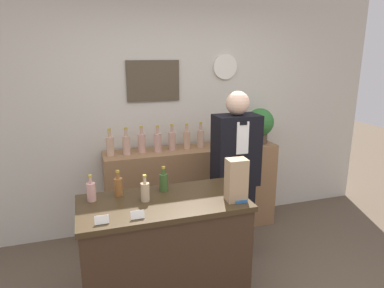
% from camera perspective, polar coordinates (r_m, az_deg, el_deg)
% --- Properties ---
extents(back_wall, '(5.20, 0.09, 2.70)m').
position_cam_1_polar(back_wall, '(3.90, -3.69, 5.35)').
color(back_wall, beige).
rests_on(back_wall, ground_plane).
extents(back_shelf, '(1.94, 0.40, 0.98)m').
position_cam_1_polar(back_shelf, '(3.95, 0.10, -7.57)').
color(back_shelf, '#8E6642').
rests_on(back_shelf, ground_plane).
extents(display_counter, '(1.24, 0.62, 0.94)m').
position_cam_1_polar(display_counter, '(2.79, -4.63, -18.26)').
color(display_counter, '#382619').
rests_on(display_counter, ground_plane).
extents(shopkeeper, '(0.42, 0.27, 1.67)m').
position_cam_1_polar(shopkeeper, '(3.33, 7.18, -5.68)').
color(shopkeeper, black).
rests_on(shopkeeper, ground_plane).
extents(potted_plant, '(0.32, 0.32, 0.41)m').
position_cam_1_polar(potted_plant, '(4.04, 11.23, 3.31)').
color(potted_plant, '#4C3D2D').
rests_on(potted_plant, back_shelf).
extents(paper_bag, '(0.15, 0.12, 0.32)m').
position_cam_1_polar(paper_bag, '(2.53, 7.39, -5.97)').
color(paper_bag, tan).
rests_on(paper_bag, display_counter).
extents(tape_dispenser, '(0.09, 0.06, 0.07)m').
position_cam_1_polar(tape_dispenser, '(2.56, 8.11, -9.03)').
color(tape_dispenser, '#2D66A8').
rests_on(tape_dispenser, display_counter).
extents(price_card_left, '(0.09, 0.02, 0.06)m').
position_cam_1_polar(price_card_left, '(2.30, -14.81, -12.11)').
color(price_card_left, white).
rests_on(price_card_left, display_counter).
extents(price_card_right, '(0.09, 0.02, 0.06)m').
position_cam_1_polar(price_card_right, '(2.32, -9.05, -11.56)').
color(price_card_right, white).
rests_on(price_card_right, display_counter).
extents(counter_bottle_0, '(0.07, 0.07, 0.20)m').
position_cam_1_polar(counter_bottle_0, '(2.63, -16.45, -7.56)').
color(counter_bottle_0, tan).
rests_on(counter_bottle_0, display_counter).
extents(counter_bottle_1, '(0.07, 0.07, 0.20)m').
position_cam_1_polar(counter_bottle_1, '(2.68, -12.17, -6.88)').
color(counter_bottle_1, brown).
rests_on(counter_bottle_1, display_counter).
extents(counter_bottle_2, '(0.07, 0.07, 0.20)m').
position_cam_1_polar(counter_bottle_2, '(2.55, -7.82, -7.78)').
color(counter_bottle_2, tan).
rests_on(counter_bottle_2, display_counter).
extents(counter_bottle_3, '(0.07, 0.07, 0.20)m').
position_cam_1_polar(counter_bottle_3, '(2.71, -4.73, -6.30)').
color(counter_bottle_3, '#375626').
rests_on(counter_bottle_3, display_counter).
extents(shelf_bottle_0, '(0.08, 0.08, 0.29)m').
position_cam_1_polar(shelf_bottle_0, '(3.58, -13.49, -0.27)').
color(shelf_bottle_0, tan).
rests_on(shelf_bottle_0, back_shelf).
extents(shelf_bottle_1, '(0.08, 0.08, 0.29)m').
position_cam_1_polar(shelf_bottle_1, '(3.59, -10.88, -0.05)').
color(shelf_bottle_1, tan).
rests_on(shelf_bottle_1, back_shelf).
extents(shelf_bottle_2, '(0.08, 0.08, 0.29)m').
position_cam_1_polar(shelf_bottle_2, '(3.65, -8.38, 0.27)').
color(shelf_bottle_2, tan).
rests_on(shelf_bottle_2, back_shelf).
extents(shelf_bottle_3, '(0.08, 0.08, 0.29)m').
position_cam_1_polar(shelf_bottle_3, '(3.64, -5.74, 0.35)').
color(shelf_bottle_3, tan).
rests_on(shelf_bottle_3, back_shelf).
extents(shelf_bottle_4, '(0.08, 0.08, 0.29)m').
position_cam_1_polar(shelf_bottle_4, '(3.71, -3.34, 0.65)').
color(shelf_bottle_4, tan).
rests_on(shelf_bottle_4, back_shelf).
extents(shelf_bottle_5, '(0.08, 0.08, 0.29)m').
position_cam_1_polar(shelf_bottle_5, '(3.74, -0.88, 0.82)').
color(shelf_bottle_5, tan).
rests_on(shelf_bottle_5, back_shelf).
extents(shelf_bottle_6, '(0.08, 0.08, 0.29)m').
position_cam_1_polar(shelf_bottle_6, '(3.80, 1.45, 1.04)').
color(shelf_bottle_6, tan).
rests_on(shelf_bottle_6, back_shelf).
extents(shelf_bottle_7, '(0.08, 0.08, 0.29)m').
position_cam_1_polar(shelf_bottle_7, '(3.84, 3.86, 1.15)').
color(shelf_bottle_7, tan).
rests_on(shelf_bottle_7, back_shelf).
extents(shelf_bottle_8, '(0.08, 0.08, 0.29)m').
position_cam_1_polar(shelf_bottle_8, '(3.93, 5.97, 1.40)').
color(shelf_bottle_8, tan).
rests_on(shelf_bottle_8, back_shelf).
extents(shelf_bottle_9, '(0.08, 0.08, 0.29)m').
position_cam_1_polar(shelf_bottle_9, '(3.97, 8.32, 1.47)').
color(shelf_bottle_9, tan).
rests_on(shelf_bottle_9, back_shelf).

